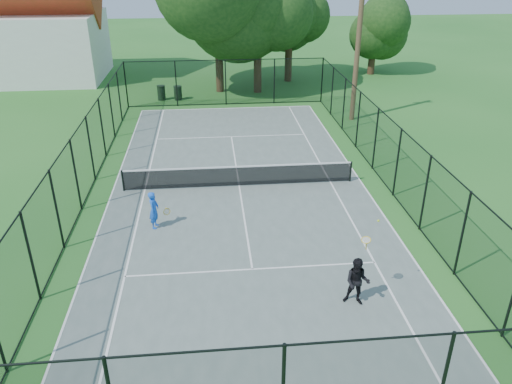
{
  "coord_description": "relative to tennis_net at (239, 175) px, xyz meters",
  "views": [
    {
      "loc": [
        -1.2,
        -19.88,
        9.53
      ],
      "look_at": [
        0.45,
        -3.0,
        1.2
      ],
      "focal_mm": 35.0,
      "sensor_mm": 36.0,
      "label": 1
    }
  ],
  "objects": [
    {
      "name": "player_black",
      "position": [
        2.88,
        -8.4,
        0.24
      ],
      "size": [
        1.01,
        0.89,
        2.62
      ],
      "color": "black",
      "rests_on": "tennis_court"
    },
    {
      "name": "tree_far_right",
      "position": [
        12.43,
        20.85,
        2.93
      ],
      "size": [
        4.29,
        4.29,
        5.68
      ],
      "color": "#332114",
      "rests_on": "ground"
    },
    {
      "name": "ground",
      "position": [
        0.0,
        0.0,
        -0.58
      ],
      "size": [
        120.0,
        120.0,
        0.0
      ],
      "primitive_type": "plane",
      "color": "#246522"
    },
    {
      "name": "tree_near_right",
      "position": [
        5.17,
        19.17,
        4.44
      ],
      "size": [
        5.72,
        5.72,
        7.9
      ],
      "color": "#332114",
      "rests_on": "ground"
    },
    {
      "name": "utility_pole",
      "position": [
        7.56,
        9.0,
        3.68
      ],
      "size": [
        1.4,
        0.3,
        8.39
      ],
      "color": "#4C3823",
      "rests_on": "ground"
    },
    {
      "name": "tree_near_mid",
      "position": [
        2.44,
        16.02,
        4.15
      ],
      "size": [
        5.88,
        5.88,
        7.69
      ],
      "color": "#332114",
      "rests_on": "ground"
    },
    {
      "name": "trash_bin_left",
      "position": [
        -4.41,
        14.56,
        -0.07
      ],
      "size": [
        0.58,
        0.58,
        1.01
      ],
      "color": "black",
      "rests_on": "ground"
    },
    {
      "name": "player_blue",
      "position": [
        -3.38,
        -3.29,
        0.21
      ],
      "size": [
        0.81,
        0.59,
        1.45
      ],
      "color": "blue",
      "rests_on": "tennis_court"
    },
    {
      "name": "tennis_net",
      "position": [
        0.0,
        0.0,
        0.0
      ],
      "size": [
        10.08,
        0.08,
        0.95
      ],
      "color": "black",
      "rests_on": "tennis_court"
    },
    {
      "name": "trash_bin_right",
      "position": [
        -3.27,
        14.49,
        -0.09
      ],
      "size": [
        0.58,
        0.58,
        0.96
      ],
      "color": "black",
      "rests_on": "ground"
    },
    {
      "name": "fence",
      "position": [
        0.0,
        0.0,
        0.92
      ],
      "size": [
        13.1,
        26.1,
        3.0
      ],
      "color": "black",
      "rests_on": "ground"
    },
    {
      "name": "tennis_court",
      "position": [
        0.0,
        0.0,
        -0.55
      ],
      "size": [
        11.0,
        24.0,
        0.06
      ],
      "primitive_type": "cube",
      "color": "slate",
      "rests_on": "ground"
    }
  ]
}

